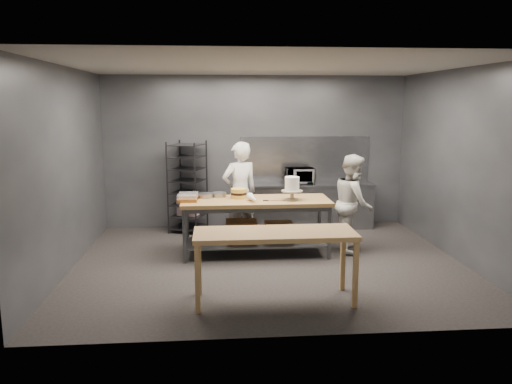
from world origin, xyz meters
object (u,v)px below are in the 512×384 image
near_counter (275,238)px  layer_cake (239,193)px  chef_right (353,203)px  frosted_cake_stand (292,186)px  microwave (300,176)px  chef_behind (240,193)px  work_table (256,220)px  speed_rack (188,188)px

near_counter → layer_cake: bearing=99.1°
chef_right → frosted_cake_stand: chef_right is taller
layer_cake → microwave: bearing=50.6°
near_counter → frosted_cake_stand: (0.51, 1.89, 0.34)m
chef_right → microwave: 1.74m
near_counter → chef_behind: size_ratio=1.11×
frosted_cake_stand → near_counter: bearing=-105.0°
chef_right → near_counter: bearing=151.6°
work_table → chef_behind: chef_behind is taller
chef_right → frosted_cake_stand: size_ratio=4.32×
work_table → chef_right: (1.63, 0.07, 0.24)m
microwave → speed_rack: bearing=-177.9°
chef_behind → frosted_cake_stand: (0.80, -0.84, 0.25)m
speed_rack → frosted_cake_stand: bearing=-44.3°
chef_right → microwave: (-0.63, 1.60, 0.23)m
frosted_cake_stand → layer_cake: size_ratio=1.44×
work_table → speed_rack: bearing=126.8°
near_counter → layer_cake: 2.15m
layer_cake → chef_behind: bearing=85.6°
speed_rack → chef_behind: chef_behind is taller
speed_rack → layer_cake: speed_rack is taller
work_table → microwave: 2.01m
microwave → layer_cake: microwave is taller
microwave → chef_behind: bearing=-142.2°
speed_rack → near_counter: bearing=-70.8°
near_counter → speed_rack: bearing=109.2°
chef_right → microwave: chef_right is taller
near_counter → chef_behind: (-0.29, 2.72, 0.09)m
chef_behind → chef_right: chef_behind is taller
chef_right → layer_cake: chef_right is taller
speed_rack → layer_cake: (0.91, -1.48, 0.14)m
speed_rack → microwave: bearing=2.1°
work_table → chef_right: size_ratio=1.47×
chef_right → frosted_cake_stand: (-1.06, -0.19, 0.34)m
frosted_cake_stand → layer_cake: frosted_cake_stand is taller
near_counter → frosted_cake_stand: frosted_cake_stand is taller
work_table → layer_cake: layer_cake is taller
work_table → near_counter: (0.06, -2.00, 0.24)m
near_counter → microwave: bearing=75.6°
near_counter → chef_behind: bearing=96.1°
work_table → chef_behind: bearing=108.0°
work_table → chef_right: bearing=2.6°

